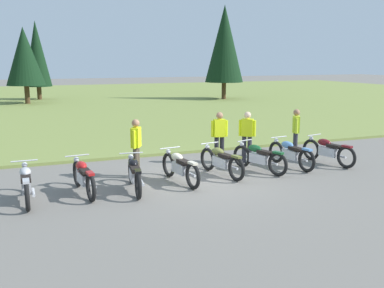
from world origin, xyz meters
TOP-DOWN VIEW (x-y plane):
  - ground_plane at (0.00, 0.00)m, footprint 140.00×140.00m
  - grass_moorland at (0.00, 25.27)m, footprint 80.00×44.00m
  - motorcycle_silver at (-4.54, -0.30)m, footprint 0.62×2.10m
  - motorcycle_red at (-3.20, -0.15)m, footprint 0.62×2.10m
  - motorcycle_black at (-1.96, -0.37)m, footprint 0.62×2.10m
  - motorcycle_cream at (-0.63, -0.10)m, footprint 0.64×2.09m
  - motorcycle_olive at (0.73, 0.16)m, footprint 0.70×2.08m
  - motorcycle_british_green at (1.98, 0.16)m, footprint 0.88×2.02m
  - motorcycle_sky_blue at (3.17, 0.28)m, footprint 0.63×2.10m
  - motorcycle_maroon at (4.53, 0.20)m, footprint 0.72×2.08m
  - rider_in_hivis_vest at (-1.59, 0.85)m, footprint 0.37×0.49m
  - rider_near_row_end at (2.17, 1.28)m, footprint 0.46×0.39m
  - rider_with_back_turned at (4.06, 1.32)m, footprint 0.37×0.48m
  - rider_checking_bike at (1.30, 1.52)m, footprint 0.54×0.28m

SIDE VIEW (x-z plane):
  - ground_plane at x=0.00m, z-range 0.00..0.00m
  - grass_moorland at x=0.00m, z-range 0.00..0.10m
  - motorcycle_silver at x=-4.54m, z-range 0.00..0.88m
  - motorcycle_red at x=-3.20m, z-range 0.00..0.88m
  - motorcycle_black at x=-1.96m, z-range 0.00..0.88m
  - motorcycle_cream at x=-0.63m, z-range 0.00..0.88m
  - motorcycle_olive at x=0.73m, z-range 0.00..0.88m
  - motorcycle_british_green at x=1.98m, z-range 0.00..0.88m
  - motorcycle_sky_blue at x=3.17m, z-range 0.00..0.88m
  - motorcycle_maroon at x=4.53m, z-range 0.00..0.88m
  - rider_in_hivis_vest at x=-1.59m, z-range 0.11..1.78m
  - rider_near_row_end at x=2.17m, z-range 0.11..1.78m
  - rider_with_back_turned at x=4.06m, z-range 0.11..1.78m
  - rider_checking_bike at x=1.30m, z-range 0.11..1.78m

